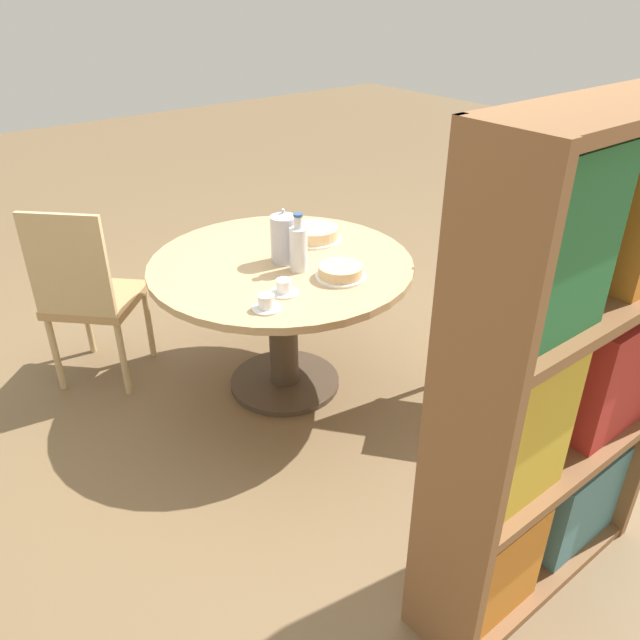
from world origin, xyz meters
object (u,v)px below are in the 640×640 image
chair_a (88,294)px  cup_a (266,303)px  cup_b (284,288)px  coffee_pot (284,237)px  chair_b (485,313)px  cake_second (341,272)px  bookshelf (555,391)px  cake_main (314,234)px  water_bottle (298,248)px

chair_a → cup_a: size_ratio=7.92×
cup_b → coffee_pot: bearing=-125.6°
chair_a → chair_b: bearing=-178.8°
cake_second → cup_b: 0.29m
chair_b → bookshelf: 1.07m
cake_main → water_bottle: bearing=41.2°
coffee_pot → cake_second: coffee_pot is taller
coffee_pot → cup_b: size_ratio=2.12×
cake_main → chair_b: bearing=114.2°
water_bottle → cake_second: bearing=118.1°
chair_a → cup_b: chair_a is taller
cake_second → cup_b: bearing=-6.3°
coffee_pot → chair_a: bearing=-41.0°
chair_b → cup_a: size_ratio=7.92×
cake_second → cup_a: (0.43, 0.04, -0.00)m
chair_a → chair_b: (-1.40, 1.36, 0.00)m
chair_a → cake_second: size_ratio=4.24×
cake_second → coffee_pot: bearing=-73.1°
chair_b → bookshelf: bookshelf is taller
chair_a → bookshelf: (-0.71, 2.12, 0.30)m
bookshelf → cup_a: (0.30, -1.13, -0.07)m
bookshelf → cup_b: (0.16, -1.20, -0.07)m
coffee_pot → cup_b: bearing=54.4°
bookshelf → water_bottle: bookshelf is taller
cake_second → bookshelf: bearing=83.7°
coffee_pot → water_bottle: size_ratio=0.96×
bookshelf → cake_second: 1.18m
chair_b → bookshelf: size_ratio=0.59×
water_bottle → bookshelf: bearing=88.7°
chair_b → bookshelf: bearing=-80.5°
cake_main → bookshelf: bearing=79.0°
chair_a → coffee_pot: (-0.75, 0.65, 0.32)m
coffee_pot → cup_b: 0.35m
chair_a → chair_b: 1.95m
water_bottle → chair_a: bearing=-46.1°
chair_b → chair_a: bearing=-173.0°
cup_b → chair_b: bearing=152.9°
bookshelf → cup_a: 1.17m
cake_second → cup_a: bearing=5.2°
chair_a → cup_b: (-0.55, 0.92, 0.23)m
bookshelf → cake_second: (-0.13, -1.17, -0.07)m
chair_a → cup_a: chair_a is taller
cake_second → water_bottle: bearing=-61.9°
coffee_pot → cup_a: (0.34, 0.34, -0.09)m
cake_second → cup_a: cup_a is taller
chair_b → cup_a: (0.98, -0.36, 0.23)m
cup_a → coffee_pot: bearing=-134.2°
chair_b → cake_main: (0.37, -0.83, 0.23)m
bookshelf → water_bottle: bearing=88.7°
coffee_pot → cup_b: coffee_pot is taller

